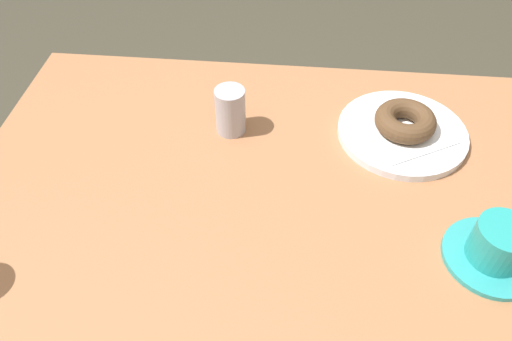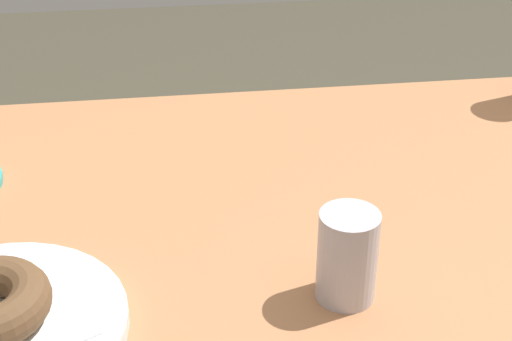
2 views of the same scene
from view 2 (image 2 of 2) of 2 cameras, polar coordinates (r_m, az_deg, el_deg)
The scene contains 2 objects.
table at distance 0.87m, azimuth -2.96°, elevation -10.81°, with size 1.08×0.68×0.73m.
sugar_jar at distance 0.69m, azimuth 6.80°, elevation -6.33°, with size 0.05×0.05×0.09m, color #B0ACB5.
Camera 2 is at (-0.04, -0.66, 1.19)m, focal length 53.88 mm.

